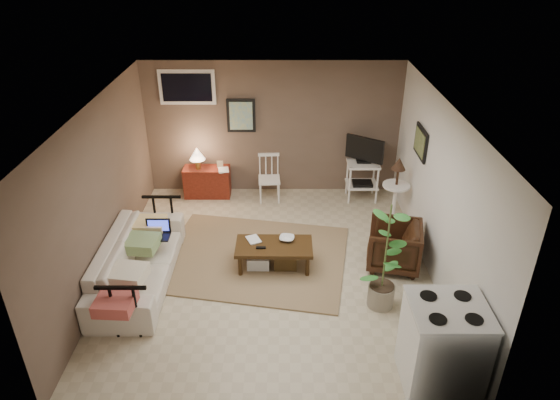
{
  "coord_description": "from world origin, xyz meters",
  "views": [
    {
      "loc": [
        0.15,
        -5.87,
        4.28
      ],
      "look_at": [
        0.13,
        0.35,
        0.92
      ],
      "focal_mm": 32.0,
      "sensor_mm": 36.0,
      "label": 1
    }
  ],
  "objects_px": {
    "side_table": "(397,183)",
    "stove": "(443,345)",
    "tv_stand": "(363,167)",
    "coffee_table": "(274,254)",
    "sofa": "(137,254)",
    "armchair": "(394,244)",
    "red_console": "(206,179)",
    "potted_plant": "(386,253)",
    "spindle_chair": "(269,180)"
  },
  "relations": [
    {
      "from": "tv_stand",
      "to": "stove",
      "type": "xyz_separation_m",
      "value": [
        0.23,
        -4.17,
        -0.11
      ]
    },
    {
      "from": "sofa",
      "to": "coffee_table",
      "type": "bearing_deg",
      "value": -80.71
    },
    {
      "from": "potted_plant",
      "to": "sofa",
      "type": "bearing_deg",
      "value": 171.08
    },
    {
      "from": "sofa",
      "to": "red_console",
      "type": "xyz_separation_m",
      "value": [
        0.6,
        2.54,
        -0.11
      ]
    },
    {
      "from": "red_console",
      "to": "tv_stand",
      "type": "xyz_separation_m",
      "value": [
        2.8,
        -0.12,
        0.29
      ]
    },
    {
      "from": "tv_stand",
      "to": "armchair",
      "type": "xyz_separation_m",
      "value": [
        0.16,
        -2.06,
        -0.25
      ]
    },
    {
      "from": "potted_plant",
      "to": "side_table",
      "type": "bearing_deg",
      "value": 74.83
    },
    {
      "from": "side_table",
      "to": "armchair",
      "type": "height_order",
      "value": "side_table"
    },
    {
      "from": "red_console",
      "to": "stove",
      "type": "bearing_deg",
      "value": -54.77
    },
    {
      "from": "coffee_table",
      "to": "side_table",
      "type": "distance_m",
      "value": 2.39
    },
    {
      "from": "armchair",
      "to": "sofa",
      "type": "bearing_deg",
      "value": -71.68
    },
    {
      "from": "tv_stand",
      "to": "side_table",
      "type": "bearing_deg",
      "value": -64.64
    },
    {
      "from": "side_table",
      "to": "stove",
      "type": "bearing_deg",
      "value": -93.01
    },
    {
      "from": "spindle_chair",
      "to": "stove",
      "type": "bearing_deg",
      "value": -65.54
    },
    {
      "from": "red_console",
      "to": "spindle_chair",
      "type": "height_order",
      "value": "red_console"
    },
    {
      "from": "sofa",
      "to": "tv_stand",
      "type": "relative_size",
      "value": 1.91
    },
    {
      "from": "red_console",
      "to": "tv_stand",
      "type": "height_order",
      "value": "tv_stand"
    },
    {
      "from": "coffee_table",
      "to": "tv_stand",
      "type": "relative_size",
      "value": 0.93
    },
    {
      "from": "coffee_table",
      "to": "side_table",
      "type": "xyz_separation_m",
      "value": [
        1.96,
        1.27,
        0.5
      ]
    },
    {
      "from": "sofa",
      "to": "spindle_chair",
      "type": "relative_size",
      "value": 2.69
    },
    {
      "from": "sofa",
      "to": "red_console",
      "type": "relative_size",
      "value": 2.35
    },
    {
      "from": "sofa",
      "to": "spindle_chair",
      "type": "xyz_separation_m",
      "value": [
        1.74,
        2.4,
        -0.05
      ]
    },
    {
      "from": "tv_stand",
      "to": "stove",
      "type": "bearing_deg",
      "value": -86.86
    },
    {
      "from": "coffee_table",
      "to": "armchair",
      "type": "xyz_separation_m",
      "value": [
        1.71,
        0.06,
        0.14
      ]
    },
    {
      "from": "red_console",
      "to": "potted_plant",
      "type": "bearing_deg",
      "value": -49.1
    },
    {
      "from": "tv_stand",
      "to": "side_table",
      "type": "relative_size",
      "value": 1.0
    },
    {
      "from": "sofa",
      "to": "armchair",
      "type": "relative_size",
      "value": 3.03
    },
    {
      "from": "sofa",
      "to": "tv_stand",
      "type": "distance_m",
      "value": 4.18
    },
    {
      "from": "spindle_chair",
      "to": "potted_plant",
      "type": "bearing_deg",
      "value": -62.73
    },
    {
      "from": "red_console",
      "to": "armchair",
      "type": "xyz_separation_m",
      "value": [
        2.96,
        -2.17,
        0.04
      ]
    },
    {
      "from": "coffee_table",
      "to": "spindle_chair",
      "type": "distance_m",
      "value": 2.11
    },
    {
      "from": "red_console",
      "to": "armchair",
      "type": "bearing_deg",
      "value": -36.29
    },
    {
      "from": "sofa",
      "to": "armchair",
      "type": "xyz_separation_m",
      "value": [
        3.56,
        0.36,
        -0.07
      ]
    },
    {
      "from": "red_console",
      "to": "armchair",
      "type": "height_order",
      "value": "red_console"
    },
    {
      "from": "spindle_chair",
      "to": "tv_stand",
      "type": "xyz_separation_m",
      "value": [
        1.66,
        0.03,
        0.23
      ]
    },
    {
      "from": "sofa",
      "to": "potted_plant",
      "type": "bearing_deg",
      "value": -98.92
    },
    {
      "from": "sofa",
      "to": "armchair",
      "type": "bearing_deg",
      "value": -84.14
    },
    {
      "from": "armchair",
      "to": "stove",
      "type": "distance_m",
      "value": 2.12
    },
    {
      "from": "sofa",
      "to": "potted_plant",
      "type": "relative_size",
      "value": 1.48
    },
    {
      "from": "tv_stand",
      "to": "potted_plant",
      "type": "bearing_deg",
      "value": -93.12
    },
    {
      "from": "coffee_table",
      "to": "red_console",
      "type": "height_order",
      "value": "red_console"
    },
    {
      "from": "spindle_chair",
      "to": "armchair",
      "type": "bearing_deg",
      "value": -48.17
    },
    {
      "from": "sofa",
      "to": "armchair",
      "type": "height_order",
      "value": "sofa"
    },
    {
      "from": "red_console",
      "to": "tv_stand",
      "type": "relative_size",
      "value": 0.81
    },
    {
      "from": "coffee_table",
      "to": "potted_plant",
      "type": "bearing_deg",
      "value": -30.14
    },
    {
      "from": "side_table",
      "to": "stove",
      "type": "relative_size",
      "value": 1.15
    },
    {
      "from": "red_console",
      "to": "stove",
      "type": "relative_size",
      "value": 0.93
    },
    {
      "from": "sofa",
      "to": "side_table",
      "type": "bearing_deg",
      "value": -67.52
    },
    {
      "from": "red_console",
      "to": "potted_plant",
      "type": "xyz_separation_m",
      "value": [
        2.64,
        -3.05,
        0.47
      ]
    },
    {
      "from": "stove",
      "to": "potted_plant",
      "type": "bearing_deg",
      "value": 107.38
    }
  ]
}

